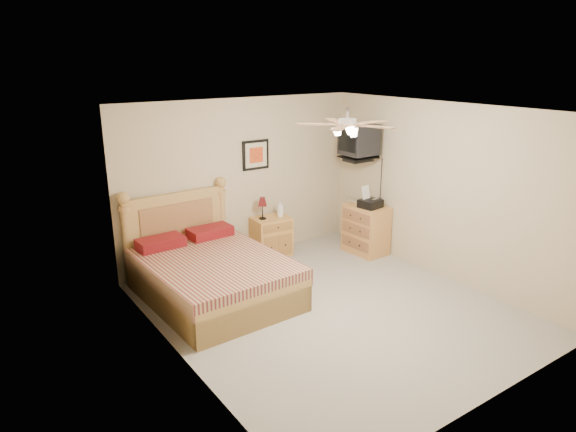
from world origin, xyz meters
The scene contains 17 objects.
floor centered at (0.00, 0.00, 0.00)m, with size 4.50×4.50×0.00m, color gray.
ceiling centered at (0.00, 0.00, 2.50)m, with size 4.00×4.50×0.04m, color white.
wall_back centered at (0.00, 2.25, 1.25)m, with size 4.00×0.04×2.50m, color #BDAB8B.
wall_front centered at (0.00, -2.25, 1.25)m, with size 4.00×0.04×2.50m, color #BDAB8B.
wall_left centered at (-2.00, 0.00, 1.25)m, with size 0.04×4.50×2.50m, color #BDAB8B.
wall_right centered at (2.00, 0.00, 1.25)m, with size 0.04×4.50×2.50m, color #BDAB8B.
bed centered at (-1.07, 1.12, 0.68)m, with size 1.61×2.11×1.37m, color #B28442, non-canonical shape.
nightstand centered at (0.40, 2.00, 0.32)m, with size 0.58×0.44×0.63m, color #C48F3E.
table_lamp centered at (0.26, 2.03, 0.81)m, with size 0.19×0.19×0.35m, color #561112, non-canonical shape.
lotion_bottle centered at (0.55, 1.97, 0.77)m, with size 0.10×0.10×0.27m, color white.
framed_picture centered at (0.27, 2.23, 1.62)m, with size 0.46×0.04×0.46m, color black.
dresser centered at (1.73, 1.23, 0.40)m, with size 0.47×0.68×0.80m, color #C38647.
fax_machine centered at (1.70, 1.13, 0.96)m, with size 0.31×0.33×0.33m, color black, non-canonical shape.
magazine_lower centered at (1.66, 1.48, 0.81)m, with size 0.20×0.27×0.03m, color beige.
magazine_upper centered at (1.66, 1.50, 0.83)m, with size 0.20×0.28×0.02m, color tan.
wall_tv centered at (1.75, 1.34, 1.81)m, with size 0.56×0.46×0.58m, color black, non-canonical shape.
ceiling_fan centered at (0.00, -0.20, 2.36)m, with size 1.14×1.14×0.28m, color white, non-canonical shape.
Camera 1 is at (-3.79, -4.53, 3.07)m, focal length 32.00 mm.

